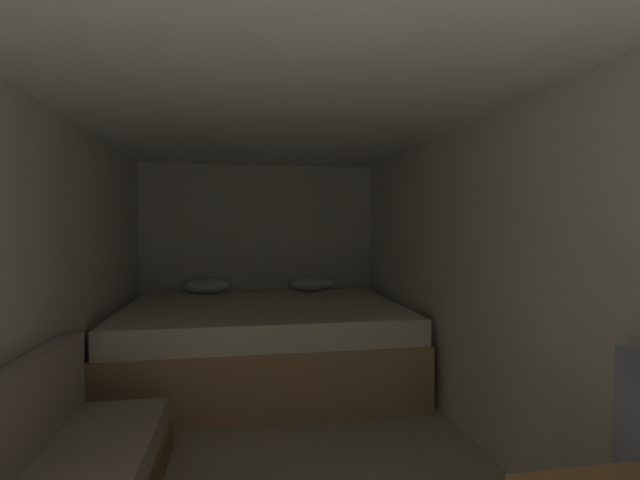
% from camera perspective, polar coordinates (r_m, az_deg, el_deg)
% --- Properties ---
extents(wall_back, '(2.68, 0.05, 2.10)m').
position_cam_1_polar(wall_back, '(5.25, -7.54, -2.29)').
color(wall_back, silver).
rests_on(wall_back, ground).
extents(wall_left, '(0.05, 5.56, 2.10)m').
position_cam_1_polar(wall_left, '(2.69, -34.17, -6.33)').
color(wall_left, silver).
rests_on(wall_left, ground).
extents(wall_right, '(0.05, 5.56, 2.10)m').
position_cam_1_polar(wall_right, '(2.89, 22.25, -5.62)').
color(wall_right, silver).
rests_on(wall_right, ground).
extents(ceiling_slab, '(2.68, 5.56, 0.05)m').
position_cam_1_polar(ceiling_slab, '(2.54, -4.90, 17.96)').
color(ceiling_slab, white).
rests_on(ceiling_slab, wall_left).
extents(bed, '(2.46, 1.91, 0.87)m').
position_cam_1_polar(bed, '(4.35, -6.93, -12.37)').
color(bed, tan).
rests_on(bed, ground).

